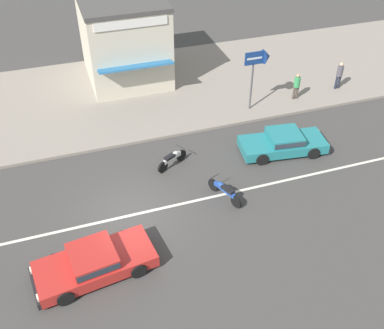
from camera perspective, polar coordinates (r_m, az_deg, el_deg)
ground_plane at (r=18.74m, az=-7.90°, el=-6.44°), size 160.00×160.00×0.00m
lane_centre_stripe at (r=18.73m, az=-7.90°, el=-6.43°), size 50.40×0.14×0.01m
kerb_strip at (r=26.60m, az=-12.36°, el=8.15°), size 68.00×10.00×0.15m
sedan_teal_0 at (r=22.06m, az=11.54°, el=2.79°), size 4.38×2.19×1.06m
sedan_red_4 at (r=16.62m, az=-12.34°, el=-11.99°), size 4.50×2.33×1.06m
motorcycle_1 at (r=20.78m, az=-2.50°, el=0.75°), size 1.61×1.01×0.80m
motorcycle_2 at (r=19.10m, az=4.13°, el=-3.30°), size 0.94×1.85×0.80m
arrow_signboard at (r=24.01m, az=9.04°, el=13.02°), size 1.40×0.76×3.37m
pedestrian_near_clock at (r=26.12m, az=13.16°, el=9.86°), size 0.34×0.34×1.54m
pedestrian_mid_kerb at (r=27.84m, az=18.23°, el=10.91°), size 0.34×0.34×1.63m
shopfront_mid_block at (r=27.64m, az=-8.67°, el=15.59°), size 4.64×6.40×4.83m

